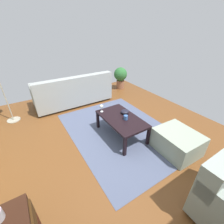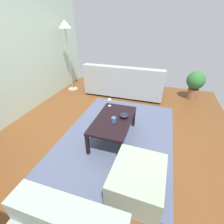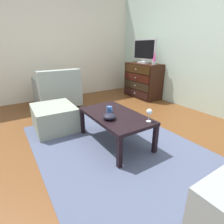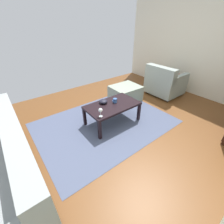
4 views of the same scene
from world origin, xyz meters
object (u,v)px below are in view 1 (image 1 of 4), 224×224
(ottoman, at_px, (177,142))
(wine_glass, at_px, (101,107))
(couch_large, at_px, (73,92))
(coffee_table, at_px, (121,120))
(potted_plant, at_px, (120,76))
(mug, at_px, (126,117))
(bowl_decorative, at_px, (125,112))

(ottoman, bearing_deg, wine_glass, 31.25)
(couch_large, xyz_separation_m, ottoman, (-2.77, -0.85, -0.14))
(wine_glass, bearing_deg, ottoman, -148.75)
(coffee_table, xyz_separation_m, wine_glass, (0.41, 0.20, 0.16))
(wine_glass, bearing_deg, coffee_table, -153.53)
(coffee_table, bearing_deg, couch_large, 8.26)
(coffee_table, distance_m, potted_plant, 2.61)
(mug, xyz_separation_m, bowl_decorative, (0.19, -0.12, -0.01))
(coffee_table, distance_m, wine_glass, 0.48)
(ottoman, bearing_deg, potted_plant, -16.73)
(coffee_table, relative_size, ottoman, 1.46)
(wine_glass, distance_m, couch_large, 1.51)
(bowl_decorative, bearing_deg, couch_large, 13.40)
(bowl_decorative, xyz_separation_m, ottoman, (-0.97, -0.42, -0.26))
(coffee_table, xyz_separation_m, bowl_decorative, (0.10, -0.15, 0.08))
(couch_large, height_order, potted_plant, couch_large)
(ottoman, xyz_separation_m, potted_plant, (3.02, -0.91, 0.25))
(wine_glass, relative_size, potted_plant, 0.22)
(wine_glass, height_order, bowl_decorative, wine_glass)
(bowl_decorative, distance_m, couch_large, 1.85)
(mug, distance_m, bowl_decorative, 0.23)
(mug, relative_size, bowl_decorative, 0.71)
(mug, height_order, ottoman, mug)
(wine_glass, relative_size, bowl_decorative, 0.97)
(coffee_table, xyz_separation_m, ottoman, (-0.87, -0.57, -0.17))
(mug, relative_size, couch_large, 0.06)
(coffee_table, height_order, ottoman, coffee_table)
(bowl_decorative, bearing_deg, ottoman, -156.69)
(coffee_table, relative_size, potted_plant, 1.42)
(wine_glass, xyz_separation_m, bowl_decorative, (-0.30, -0.35, -0.08))
(coffee_table, height_order, mug, mug)
(mug, relative_size, potted_plant, 0.16)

